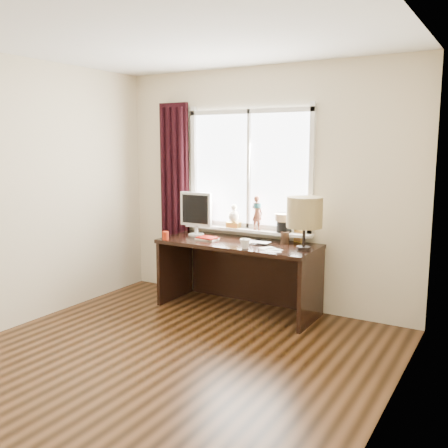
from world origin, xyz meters
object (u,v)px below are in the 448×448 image
Objects in this scene: table_lamp at (305,213)px; red_cup at (166,236)px; desk at (242,262)px; monitor at (196,211)px; laptop at (256,243)px; mug at (245,243)px.

red_cup is at bearing -169.17° from table_lamp.
monitor reaches higher than desk.
table_lamp is (1.34, -0.11, 0.09)m from monitor.
table_lamp is at bearing -4.19° from laptop.
mug is 0.06× the size of desk.
red_cup is 0.17× the size of table_lamp.
red_cup is 1.54m from table_lamp.
laptop is 0.85m from monitor.
monitor is at bearing 171.30° from laptop.
mug is at bearing -58.20° from desk.
monitor is at bearing 156.20° from mug.
desk is 0.80m from monitor.
table_lamp reaches higher than red_cup.
table_lamp reaches higher than monitor.
laptop is at bearing -6.46° from monitor.
red_cup is at bearing -164.56° from laptop.
mug is 0.20× the size of table_lamp.
red_cup is at bearing -178.23° from mug.
red_cup is 0.05× the size of desk.
laptop is 0.34m from desk.
monitor is at bearing 175.34° from table_lamp.
laptop is at bearing -22.15° from desk.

